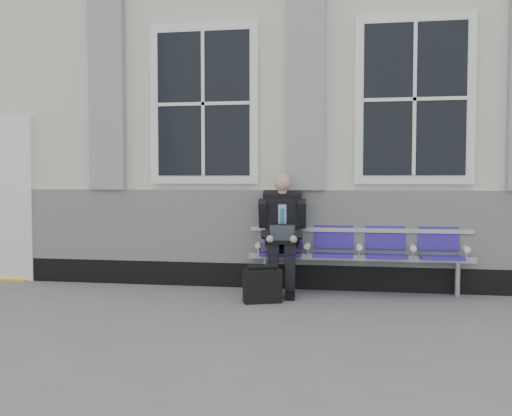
# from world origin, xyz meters

# --- Properties ---
(ground) EXTENTS (70.00, 70.00, 0.00)m
(ground) POSITION_xyz_m (0.00, 0.00, 0.00)
(ground) COLOR slate
(ground) RESTS_ON ground
(station_building) EXTENTS (14.40, 4.40, 4.49)m
(station_building) POSITION_xyz_m (-0.02, 3.47, 2.22)
(station_building) COLOR beige
(station_building) RESTS_ON ground
(bench) EXTENTS (2.60, 0.47, 0.91)m
(bench) POSITION_xyz_m (-0.26, 1.32, 0.55)
(bench) COLOR #9EA0A3
(bench) RESTS_ON ground
(businessman) EXTENTS (0.57, 0.77, 1.40)m
(businessman) POSITION_xyz_m (-1.15, 1.19, 0.76)
(businessman) COLOR black
(businessman) RESTS_ON ground
(briefcase) EXTENTS (0.44, 0.30, 0.42)m
(briefcase) POSITION_xyz_m (-1.30, 0.63, 0.19)
(briefcase) COLOR black
(briefcase) RESTS_ON ground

